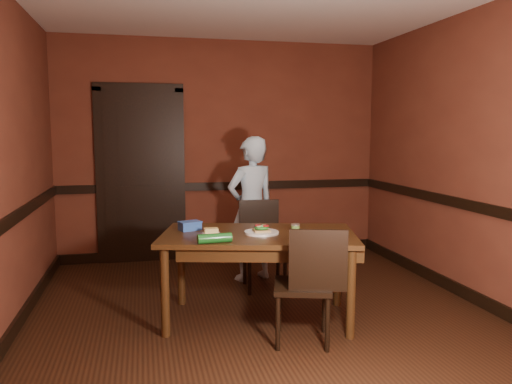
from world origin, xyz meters
name	(u,v)px	position (x,y,z in m)	size (l,w,h in m)	color
floor	(265,320)	(0.00, 0.00, 0.00)	(4.00, 4.50, 0.01)	black
wall_back	(222,150)	(0.00, 2.25, 1.35)	(4.00, 0.02, 2.70)	#602B1D
wall_front	(410,195)	(0.00, -2.25, 1.35)	(4.00, 0.02, 2.70)	#602B1D
wall_right	(481,158)	(2.00, 0.00, 1.35)	(0.02, 4.50, 2.70)	#602B1D
dado_back	(223,186)	(0.00, 2.23, 0.90)	(4.00, 0.03, 0.10)	black
dado_left	(4,225)	(-1.99, 0.00, 0.90)	(0.03, 4.50, 0.10)	black
dado_right	(476,207)	(1.99, 0.00, 0.90)	(0.03, 4.50, 0.10)	black
baseboard_back	(223,251)	(0.00, 2.23, 0.06)	(4.00, 0.03, 0.12)	black
baseboard_left	(11,334)	(-1.99, 0.00, 0.06)	(0.03, 4.50, 0.12)	black
baseboard_right	(472,296)	(1.99, 0.00, 0.06)	(0.03, 4.50, 0.12)	black
door	(141,172)	(-1.00, 2.22, 1.09)	(1.05, 0.07, 2.20)	black
dining_table	(258,277)	(-0.05, 0.03, 0.37)	(1.59, 0.89, 0.75)	#331E0C
chair_far	(264,246)	(0.19, 0.83, 0.44)	(0.41, 0.41, 0.88)	black
chair_near	(302,284)	(0.17, -0.47, 0.45)	(0.42, 0.42, 0.89)	black
person	(251,209)	(0.14, 1.18, 0.77)	(0.56, 0.37, 1.53)	#ABCEE6
sandwich_plate	(262,231)	(-0.03, 0.00, 0.77)	(0.28, 0.28, 0.07)	white
sauce_jar	(295,229)	(0.23, -0.09, 0.79)	(0.07, 0.07, 0.09)	olive
cheese_saucer	(211,231)	(-0.44, 0.09, 0.76)	(0.15, 0.15, 0.05)	white
food_tub	(190,226)	(-0.60, 0.28, 0.78)	(0.21, 0.18, 0.08)	blue
wrapped_veg	(215,238)	(-0.46, -0.26, 0.78)	(0.07, 0.07, 0.26)	#135119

